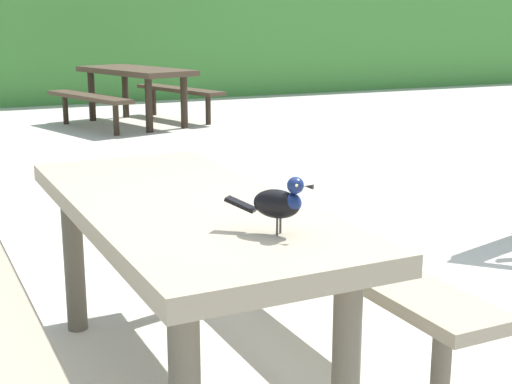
{
  "coord_description": "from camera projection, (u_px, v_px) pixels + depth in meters",
  "views": [
    {
      "loc": [
        -0.99,
        -2.37,
        1.39
      ],
      "look_at": [
        -0.03,
        -0.3,
        0.84
      ],
      "focal_mm": 51.2,
      "sensor_mm": 36.0,
      "label": 1
    }
  ],
  "objects": [
    {
      "name": "picnic_table_foreground",
      "position": [
        184.0,
        247.0,
        2.71
      ],
      "size": [
        1.72,
        1.82,
        0.74
      ],
      "color": "gray",
      "rests_on": "ground"
    },
    {
      "name": "picnic_table_mid_left",
      "position": [
        136.0,
        82.0,
        9.58
      ],
      "size": [
        2.1,
        2.12,
        0.74
      ],
      "color": "#473828",
      "rests_on": "ground"
    },
    {
      "name": "bird_grackle",
      "position": [
        280.0,
        202.0,
        2.21
      ],
      "size": [
        0.21,
        0.23,
        0.18
      ],
      "color": "black",
      "rests_on": "picnic_table_foreground"
    }
  ]
}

